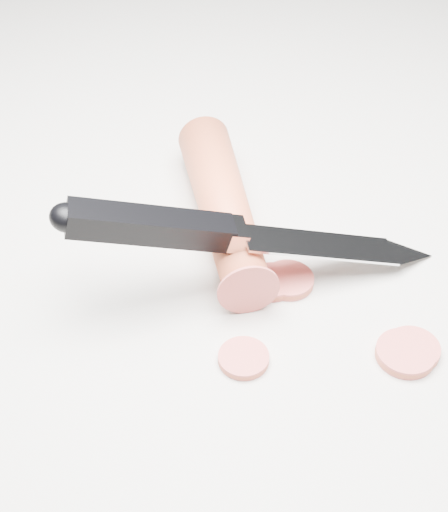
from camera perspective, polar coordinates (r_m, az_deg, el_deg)
name	(u,v)px	position (r m, az deg, el deg)	size (l,w,h in m)	color
ground	(288,274)	(0.53, 5.13, -1.46)	(2.40, 2.40, 0.00)	beige
carrot	(223,205)	(0.56, -0.06, 4.11)	(0.04, 0.04, 0.19)	#D54E29
carrot_slice_0	(413,349)	(0.50, 14.86, -7.21)	(0.04, 0.04, 0.01)	#CA4942
carrot_slice_1	(244,358)	(0.48, 1.58, -8.16)	(0.03, 0.03, 0.01)	#CA4942
carrot_slice_2	(272,282)	(0.52, 3.86, -2.08)	(0.04, 0.04, 0.01)	#CA4942
carrot_slice_3	(405,353)	(0.49, 14.31, -7.56)	(0.04, 0.04, 0.01)	#CA4942
carrot_slice_4	(288,280)	(0.53, 5.16, -1.93)	(0.04, 0.04, 0.01)	#CA4942
kitchen_knife	(257,232)	(0.50, 2.66, 1.95)	(0.28, 0.09, 0.09)	#B7BABE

